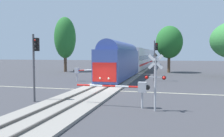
{
  "coord_description": "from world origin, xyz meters",
  "views": [
    {
      "loc": [
        7.03,
        -22.15,
        3.7
      ],
      "look_at": [
        0.45,
        3.81,
        2.0
      ],
      "focal_mm": 36.65,
      "sensor_mm": 36.0,
      "label": 1
    }
  ],
  "objects_px": {
    "traffic_signal_median": "(35,57)",
    "traffic_signal_far_side": "(155,54)",
    "crossing_gate_near": "(135,88)",
    "pine_left_background": "(65,38)",
    "elm_centre_background": "(169,42)",
    "crossing_gate_far": "(82,71)",
    "commuter_train": "(138,58)",
    "crossing_signal_mast": "(155,76)"
  },
  "relations": [
    {
      "from": "traffic_signal_far_side",
      "to": "pine_left_background",
      "type": "distance_m",
      "value": 22.99
    },
    {
      "from": "commuter_train",
      "to": "elm_centre_background",
      "type": "distance_m",
      "value": 9.44
    },
    {
      "from": "crossing_gate_far",
      "to": "pine_left_background",
      "type": "bearing_deg",
      "value": 122.73
    },
    {
      "from": "traffic_signal_far_side",
      "to": "elm_centre_background",
      "type": "bearing_deg",
      "value": 83.46
    },
    {
      "from": "pine_left_background",
      "to": "elm_centre_background",
      "type": "distance_m",
      "value": 21.23
    },
    {
      "from": "crossing_gate_near",
      "to": "elm_centre_background",
      "type": "distance_m",
      "value": 31.88
    },
    {
      "from": "crossing_gate_near",
      "to": "traffic_signal_far_side",
      "type": "bearing_deg",
      "value": 88.62
    },
    {
      "from": "traffic_signal_far_side",
      "to": "elm_centre_background",
      "type": "distance_m",
      "value": 15.56
    },
    {
      "from": "traffic_signal_median",
      "to": "crossing_gate_far",
      "type": "bearing_deg",
      "value": 96.6
    },
    {
      "from": "crossing_gate_far",
      "to": "pine_left_background",
      "type": "height_order",
      "value": "pine_left_background"
    },
    {
      "from": "crossing_gate_far",
      "to": "crossing_signal_mast",
      "type": "bearing_deg",
      "value": -52.74
    },
    {
      "from": "crossing_gate_far",
      "to": "elm_centre_background",
      "type": "xyz_separation_m",
      "value": [
        11.39,
        18.03,
        4.59
      ]
    },
    {
      "from": "pine_left_background",
      "to": "elm_centre_background",
      "type": "bearing_deg",
      "value": 8.48
    },
    {
      "from": "crossing_gate_far",
      "to": "commuter_train",
      "type": "bearing_deg",
      "value": 79.12
    },
    {
      "from": "crossing_gate_near",
      "to": "crossing_gate_far",
      "type": "relative_size",
      "value": 0.87
    },
    {
      "from": "traffic_signal_median",
      "to": "pine_left_background",
      "type": "distance_m",
      "value": 30.57
    },
    {
      "from": "commuter_train",
      "to": "traffic_signal_far_side",
      "type": "bearing_deg",
      "value": -76.28
    },
    {
      "from": "pine_left_background",
      "to": "elm_centre_background",
      "type": "xyz_separation_m",
      "value": [
        20.97,
        3.13,
        -1.02
      ]
    },
    {
      "from": "pine_left_background",
      "to": "traffic_signal_far_side",
      "type": "bearing_deg",
      "value": -32.3
    },
    {
      "from": "pine_left_background",
      "to": "elm_centre_background",
      "type": "relative_size",
      "value": 1.22
    },
    {
      "from": "commuter_train",
      "to": "pine_left_background",
      "type": "xyz_separation_m",
      "value": [
        -14.13,
        -8.73,
        4.32
      ]
    },
    {
      "from": "crossing_gate_near",
      "to": "elm_centre_background",
      "type": "xyz_separation_m",
      "value": [
        2.14,
        31.47,
        4.65
      ]
    },
    {
      "from": "crossing_gate_near",
      "to": "traffic_signal_far_side",
      "type": "distance_m",
      "value": 16.35
    },
    {
      "from": "crossing_gate_far",
      "to": "elm_centre_background",
      "type": "bearing_deg",
      "value": 57.72
    },
    {
      "from": "crossing_gate_far",
      "to": "traffic_signal_far_side",
      "type": "bearing_deg",
      "value": 15.93
    },
    {
      "from": "crossing_gate_far",
      "to": "elm_centre_background",
      "type": "relative_size",
      "value": 0.65
    },
    {
      "from": "traffic_signal_median",
      "to": "pine_left_background",
      "type": "xyz_separation_m",
      "value": [
        -11.13,
        28.26,
        3.55
      ]
    },
    {
      "from": "commuter_train",
      "to": "crossing_gate_far",
      "type": "height_order",
      "value": "commuter_train"
    },
    {
      "from": "commuter_train",
      "to": "pine_left_background",
      "type": "relative_size",
      "value": 5.32
    },
    {
      "from": "crossing_gate_near",
      "to": "elm_centre_background",
      "type": "bearing_deg",
      "value": 86.11
    },
    {
      "from": "commuter_train",
      "to": "crossing_gate_far",
      "type": "distance_m",
      "value": 24.1
    },
    {
      "from": "crossing_gate_far",
      "to": "traffic_signal_median",
      "type": "xyz_separation_m",
      "value": [
        1.54,
        -13.35,
        2.06
      ]
    },
    {
      "from": "crossing_gate_far",
      "to": "traffic_signal_median",
      "type": "bearing_deg",
      "value": -83.4
    },
    {
      "from": "traffic_signal_far_side",
      "to": "traffic_signal_median",
      "type": "bearing_deg",
      "value": -116.69
    },
    {
      "from": "crossing_gate_near",
      "to": "pine_left_background",
      "type": "relative_size",
      "value": 0.47
    },
    {
      "from": "traffic_signal_median",
      "to": "elm_centre_background",
      "type": "bearing_deg",
      "value": 72.58
    },
    {
      "from": "traffic_signal_far_side",
      "to": "pine_left_background",
      "type": "height_order",
      "value": "pine_left_background"
    },
    {
      "from": "traffic_signal_median",
      "to": "traffic_signal_far_side",
      "type": "bearing_deg",
      "value": 63.31
    },
    {
      "from": "crossing_gate_near",
      "to": "traffic_signal_median",
      "type": "relative_size",
      "value": 1.02
    },
    {
      "from": "crossing_gate_near",
      "to": "traffic_signal_median",
      "type": "height_order",
      "value": "traffic_signal_median"
    },
    {
      "from": "commuter_train",
      "to": "crossing_signal_mast",
      "type": "height_order",
      "value": "commuter_train"
    },
    {
      "from": "commuter_train",
      "to": "elm_centre_background",
      "type": "relative_size",
      "value": 6.52
    }
  ]
}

